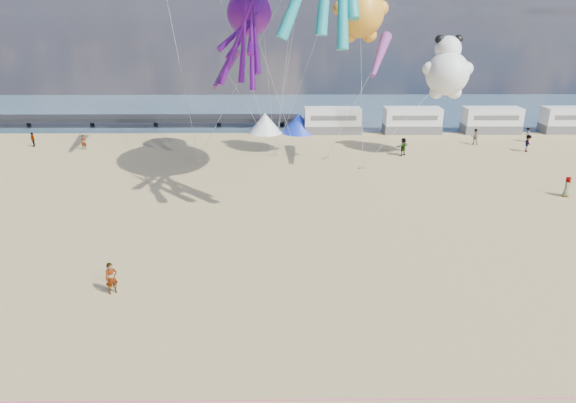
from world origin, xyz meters
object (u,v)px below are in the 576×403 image
at_px(beachgoer_7, 527,135).
at_px(beachgoer_5, 84,143).
at_px(motorhome_2, 492,120).
at_px(sandbag_d, 326,158).
at_px(motorhome_1, 412,120).
at_px(windsock_mid, 380,55).
at_px(beachgoer_0, 567,187).
at_px(tent_blue, 299,123).
at_px(sandbag_a, 198,160).
at_px(sandbag_c, 363,168).
at_px(kite_teddy_orange, 360,14).
at_px(motorhome_3, 571,120).
at_px(tent_white, 265,123).
at_px(beachgoer_3, 33,140).
at_px(kite_octopus_purple, 249,13).
at_px(sandbag_e, 275,155).
at_px(sandbag_b, 297,155).
at_px(windsock_right, 225,70).
at_px(beachgoer_2, 528,143).
at_px(kite_panda, 447,74).
at_px(standing_person, 111,278).
at_px(motorhome_0, 332,120).
at_px(beachgoer_1, 475,137).
at_px(beachgoer_4, 403,147).

bearing_deg(beachgoer_7, beachgoer_5, -38.57).
xyz_separation_m(motorhome_2, sandbag_d, (-20.60, -11.61, -1.39)).
distance_m(motorhome_1, windsock_mid, 18.65).
height_order(motorhome_1, beachgoer_0, motorhome_1).
xyz_separation_m(tent_blue, beachgoer_0, (20.34, -22.65, -0.40)).
bearing_deg(sandbag_a, sandbag_c, -10.30).
distance_m(sandbag_c, kite_teddy_orange, 13.47).
distance_m(motorhome_1, motorhome_2, 9.50).
xyz_separation_m(motorhome_3, sandbag_d, (-30.10, -11.61, -1.39)).
height_order(beachgoer_5, sandbag_d, beachgoer_5).
relative_size(tent_white, beachgoer_3, 2.62).
bearing_deg(kite_teddy_orange, sandbag_a, 164.55).
relative_size(beachgoer_0, kite_octopus_purple, 0.16).
bearing_deg(windsock_mid, sandbag_d, 159.92).
bearing_deg(motorhome_1, motorhome_2, 0.00).
bearing_deg(sandbag_e, sandbag_b, 1.38).
height_order(beachgoer_3, beachgoer_5, beachgoer_3).
bearing_deg(windsock_right, beachgoer_2, 32.87).
height_order(sandbag_c, kite_panda, kite_panda).
height_order(motorhome_3, windsock_mid, windsock_mid).
xyz_separation_m(standing_person, sandbag_e, (7.99, 26.76, -0.74)).
relative_size(tent_blue, sandbag_a, 8.00).
xyz_separation_m(beachgoer_0, beachgoer_2, (3.04, 13.65, 0.08)).
bearing_deg(sandbag_c, windsock_mid, 0.27).
distance_m(motorhome_0, tent_white, 8.01).
bearing_deg(beachgoer_7, beachgoer_1, -30.89).
bearing_deg(windsock_right, tent_blue, 86.85).
bearing_deg(windsock_right, kite_panda, 33.95).
xyz_separation_m(beachgoer_4, kite_teddy_orange, (-5.36, -3.10, 12.57)).
bearing_deg(motorhome_2, beachgoer_5, -170.60).
height_order(motorhome_0, beachgoer_3, motorhome_0).
bearing_deg(sandbag_b, kite_teddy_orange, -30.52).
bearing_deg(beachgoer_7, kite_octopus_purple, -27.89).
distance_m(tent_white, beachgoer_2, 28.83).
relative_size(motorhome_2, motorhome_3, 1.00).
height_order(tent_blue, standing_person, tent_blue).
bearing_deg(beachgoer_1, motorhome_2, -113.57).
relative_size(beachgoer_0, sandbag_c, 3.22).
bearing_deg(windsock_right, sandbag_d, 47.42).
bearing_deg(sandbag_e, beachgoer_3, 171.16).
height_order(motorhome_2, motorhome_3, same).
bearing_deg(motorhome_0, motorhome_1, 0.00).
xyz_separation_m(tent_white, beachgoer_1, (23.01, -5.81, -0.34)).
relative_size(motorhome_2, beachgoer_0, 4.10).
bearing_deg(beachgoer_4, windsock_mid, 15.91).
relative_size(beachgoer_3, windsock_right, 0.30).
xyz_separation_m(beachgoer_0, kite_panda, (-6.70, 11.61, 7.35)).
height_order(beachgoer_7, sandbag_c, beachgoer_7).
height_order(motorhome_2, beachgoer_2, motorhome_2).
relative_size(beachgoer_5, kite_panda, 0.21).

